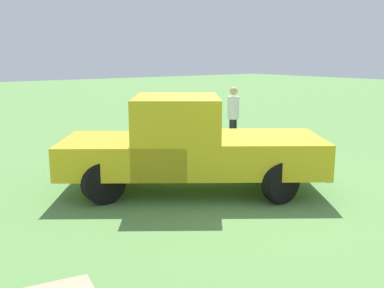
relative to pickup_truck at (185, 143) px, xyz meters
The scene contains 4 objects.
ground_plane 1.38m from the pickup_truck, 158.70° to the left, with size 80.00×80.00×0.00m, color #5B8C47.
pickup_truck is the anchor object (origin of this frame).
person_visitor 4.10m from the pickup_truck, 144.80° to the right, with size 0.43×0.43×1.71m.
traffic_cone 4.99m from the pickup_truck, 121.68° to the right, with size 0.32×0.32×0.55m, color orange.
Camera 1 is at (5.71, 6.19, 2.53)m, focal length 41.00 mm.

